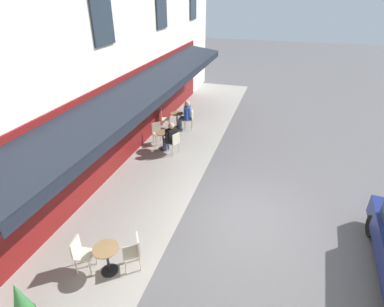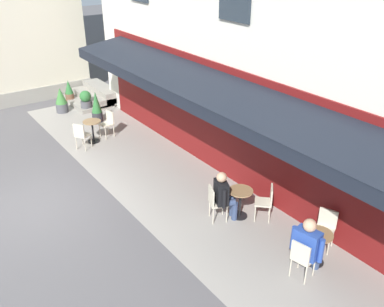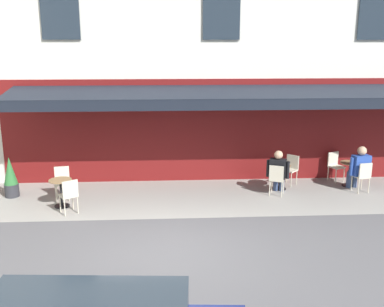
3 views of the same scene
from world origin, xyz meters
The scene contains 18 objects.
ground_plane centered at (0.00, 0.00, 0.00)m, with size 70.00×70.00×0.00m, color #565456.
sidewalk_cafe_terrace centered at (-3.25, -3.40, 0.00)m, with size 20.50×3.20×0.01m, color gray.
back_alley_steps centered at (6.60, -4.59, 0.24)m, with size 2.40×1.75×0.60m.
cafe_table_near_entrance centered at (-3.37, -3.92, 0.49)m, with size 0.60×0.60×0.75m.
cafe_chair_cream_near_door centered at (-3.12, -3.34, 0.55)m, with size 0.53×0.53×0.91m.
cafe_chair_cream_corner_right centered at (-3.82, -4.37, 0.55)m, with size 0.57×0.57×0.91m.
cafe_table_mid_terrace centered at (-5.56, -4.09, 0.49)m, with size 0.60×0.60×0.75m.
cafe_chair_cream_facing_street centered at (-5.69, -3.47, 0.55)m, with size 0.47×0.47×0.91m.
cafe_chair_cream_under_awning centered at (-5.31, -4.67, 0.55)m, with size 0.52×0.52×0.91m.
cafe_table_streetside centered at (2.81, -2.82, 0.49)m, with size 0.60×0.60×0.75m.
cafe_chair_cream_by_window centered at (2.47, -2.28, 0.55)m, with size 0.55×0.55×0.91m.
cafe_chair_cream_kerbside centered at (2.92, -3.44, 0.55)m, with size 0.46×0.46×0.91m.
seated_patron_in_blue centered at (-5.64, -3.69, 0.72)m, with size 0.69×0.63×1.35m.
seated_companion_in_black centered at (-3.21, -3.54, 0.70)m, with size 0.61×0.62×1.30m.
potted_plant_by_steps centered at (5.70, -3.80, 0.43)m, with size 0.45×0.45×0.83m.
potted_plant_entrance_left centered at (6.15, -2.96, 0.48)m, with size 0.48×0.48×0.99m.
potted_plant_entrance_right centered at (4.40, -3.69, 0.57)m, with size 0.40×0.40×1.17m.
potted_plant_mid_terrace centered at (7.10, -3.66, 0.46)m, with size 0.35×0.35×0.95m.
Camera 2 is at (-9.69, 2.08, 6.08)m, focal length 39.47 mm.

